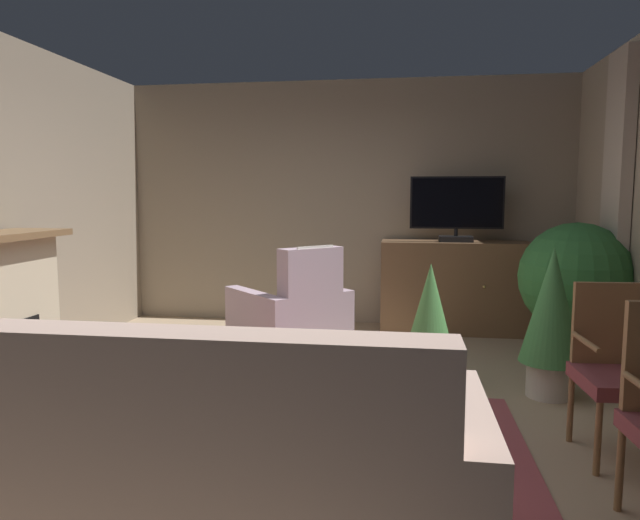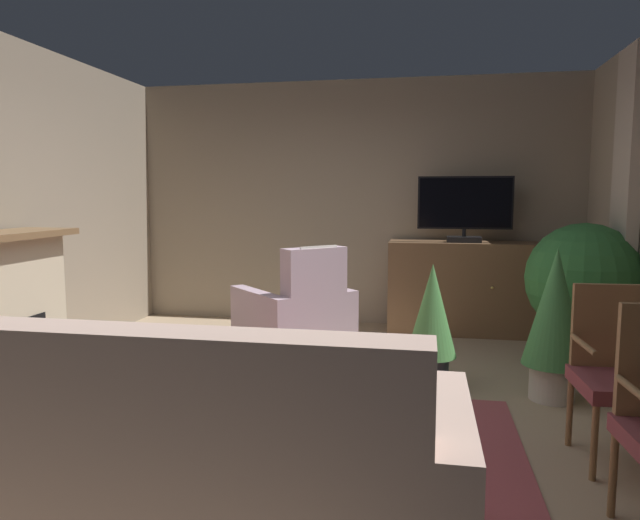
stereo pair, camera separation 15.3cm
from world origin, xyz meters
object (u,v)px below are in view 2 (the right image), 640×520
object	(u,v)px
tv_remote	(304,354)
sofa_floral	(219,479)
tv_cabinet	(462,290)
television	(465,207)
coffee_table	(323,366)
side_chair_mid_row	(619,370)
cat	(161,402)
potted_plant_leafy_by_curtain	(555,317)
folded_newspaper	(331,360)
potted_plant_on_hearth_side	(584,281)
armchair_beside_cabinet	(296,321)
potted_plant_tall_palm_by_window	(432,319)

from	to	relation	value
tv_remote	sofa_floral	bearing A→B (deg)	29.40
tv_cabinet	television	size ratio (longest dim) A/B	1.61
coffee_table	side_chair_mid_row	distance (m)	1.71
television	cat	distance (m)	3.66
potted_plant_leafy_by_curtain	side_chair_mid_row	bearing A→B (deg)	-80.72
folded_newspaper	tv_remote	bearing A→B (deg)	147.80
potted_plant_leafy_by_curtain	cat	distance (m)	2.83
tv_cabinet	sofa_floral	size ratio (longest dim) A/B	0.79
coffee_table	tv_remote	distance (m)	0.16
tv_cabinet	potted_plant_leafy_by_curtain	xyz separation A→B (m)	(0.53, -1.96, 0.14)
potted_plant_leafy_by_curtain	potted_plant_on_hearth_side	size ratio (longest dim) A/B	0.89
armchair_beside_cabinet	coffee_table	bearing A→B (deg)	-71.05
potted_plant_leafy_by_curtain	television	bearing A→B (deg)	105.45
coffee_table	potted_plant_leafy_by_curtain	world-z (taller)	potted_plant_leafy_by_curtain
coffee_table	side_chair_mid_row	xyz separation A→B (m)	(1.70, -0.14, 0.12)
folded_newspaper	potted_plant_tall_palm_by_window	xyz separation A→B (m)	(0.63, 0.94, 0.08)
tv_cabinet	armchair_beside_cabinet	size ratio (longest dim) A/B	1.27
folded_newspaper	side_chair_mid_row	distance (m)	1.65
folded_newspaper	potted_plant_on_hearth_side	bearing A→B (deg)	34.43
sofa_floral	potted_plant_on_hearth_side	xyz separation A→B (m)	(2.15, 3.09, 0.41)
television	coffee_table	bearing A→B (deg)	-110.95
potted_plant_leafy_by_curtain	potted_plant_tall_palm_by_window	world-z (taller)	potted_plant_leafy_by_curtain
coffee_table	potted_plant_on_hearth_side	xyz separation A→B (m)	(1.97, 1.70, 0.35)
potted_plant_on_hearth_side	side_chair_mid_row	bearing A→B (deg)	-98.32
potted_plant_on_hearth_side	potted_plant_leafy_by_curtain	bearing A→B (deg)	-114.58
potted_plant_on_hearth_side	cat	size ratio (longest dim) A/B	1.93
sofa_floral	cat	bearing A→B (deg)	124.16
coffee_table	potted_plant_leafy_by_curtain	size ratio (longest dim) A/B	1.07
sofa_floral	side_chair_mid_row	world-z (taller)	sofa_floral
tv_remote	television	bearing A→B (deg)	-172.87
potted_plant_tall_palm_by_window	potted_plant_on_hearth_side	distance (m)	1.52
folded_newspaper	cat	distance (m)	1.23
coffee_table	tv_cabinet	bearing A→B (deg)	69.42
potted_plant_leafy_by_curtain	potted_plant_on_hearth_side	world-z (taller)	potted_plant_on_hearth_side
tv_remote	folded_newspaper	size ratio (longest dim) A/B	0.57
tv_cabinet	tv_remote	distance (m)	2.92
sofa_floral	armchair_beside_cabinet	size ratio (longest dim) A/B	1.61
armchair_beside_cabinet	side_chair_mid_row	world-z (taller)	armchair_beside_cabinet
coffee_table	potted_plant_on_hearth_side	size ratio (longest dim) A/B	0.95
potted_plant_tall_palm_by_window	cat	size ratio (longest dim) A/B	1.49
tv_cabinet	potted_plant_leafy_by_curtain	bearing A→B (deg)	-74.95
coffee_table	potted_plant_tall_palm_by_window	xyz separation A→B (m)	(0.69, 0.91, 0.14)
armchair_beside_cabinet	potted_plant_tall_palm_by_window	distance (m)	1.39
coffee_table	armchair_beside_cabinet	bearing A→B (deg)	108.95
tv_remote	potted_plant_leafy_by_curtain	bearing A→B (deg)	144.23
potted_plant_leafy_by_curtain	folded_newspaper	bearing A→B (deg)	-151.39
coffee_table	folded_newspaper	world-z (taller)	folded_newspaper
coffee_table	potted_plant_tall_palm_by_window	bearing A→B (deg)	52.81
side_chair_mid_row	potted_plant_on_hearth_side	world-z (taller)	potted_plant_on_hearth_side
sofa_floral	cat	size ratio (longest dim) A/B	3.06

